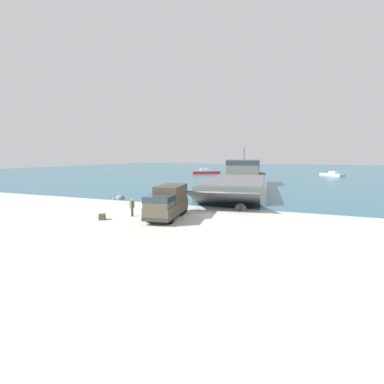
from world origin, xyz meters
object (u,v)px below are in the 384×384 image
object	(u,v)px
moored_boat_b	(206,172)
cargo_crate	(102,217)
landing_craft	(240,179)
mooring_bollard	(240,207)
soldier_on_ramp	(132,206)
military_truck	(167,202)
moored_boat_a	(332,174)

from	to	relation	value
moored_boat_b	cargo_crate	bearing A→B (deg)	-17.68
landing_craft	cargo_crate	size ratio (longest dim) A/B	58.81
landing_craft	mooring_bollard	world-z (taller)	landing_craft
soldier_on_ramp	cargo_crate	distance (m)	3.03
landing_craft	mooring_bollard	size ratio (longest dim) A/B	52.08
military_truck	cargo_crate	distance (m)	6.21
moored_boat_a	mooring_bollard	world-z (taller)	moored_boat_a
landing_craft	military_truck	bearing A→B (deg)	-99.80
mooring_bollard	military_truck	bearing A→B (deg)	-131.96
mooring_bollard	moored_boat_a	bearing A→B (deg)	79.26
landing_craft	soldier_on_ramp	size ratio (longest dim) A/B	22.13
cargo_crate	moored_boat_b	bearing A→B (deg)	101.75
cargo_crate	mooring_bollard	bearing A→B (deg)	40.46
soldier_on_ramp	moored_boat_b	xyz separation A→B (m)	(-16.19, 67.25, -0.44)
soldier_on_ramp	moored_boat_a	world-z (taller)	soldier_on_ramp
military_truck	soldier_on_ramp	xyz separation A→B (m)	(-3.56, -0.64, -0.56)
landing_craft	soldier_on_ramp	bearing A→B (deg)	-106.87
moored_boat_b	cargo_crate	xyz separation A→B (m)	(14.48, -69.64, -0.29)
soldier_on_ramp	cargo_crate	bearing A→B (deg)	-114.76
landing_craft	moored_boat_a	bearing A→B (deg)	59.45
moored_boat_b	cargo_crate	world-z (taller)	moored_boat_b
moored_boat_b	mooring_bollard	distance (m)	65.47
mooring_bollard	cargo_crate	distance (m)	14.32
military_truck	soldier_on_ramp	size ratio (longest dim) A/B	4.25
landing_craft	mooring_bollard	bearing A→B (deg)	-85.47
moored_boat_b	military_truck	bearing A→B (deg)	-12.91
soldier_on_ramp	cargo_crate	xyz separation A→B (m)	(-1.71, -2.39, -0.73)
landing_craft	mooring_bollard	xyz separation A→B (m)	(5.02, -21.61, -1.41)
moored_boat_a	mooring_bollard	xyz separation A→B (m)	(-12.15, -64.09, -0.06)
moored_boat_a	military_truck	bearing A→B (deg)	-142.24
moored_boat_b	mooring_bollard	world-z (taller)	moored_boat_b
soldier_on_ramp	mooring_bollard	bearing A→B (deg)	47.70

